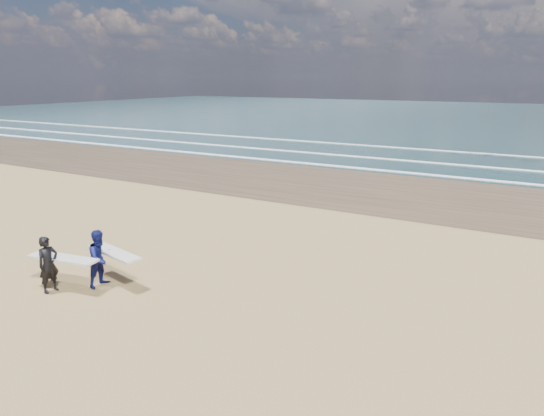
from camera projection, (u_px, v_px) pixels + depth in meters
The scene contains 2 objects.
surfer_near at pixel (51, 263), 14.00m from camera, with size 2.26×1.11×1.68m.
surfer_far at pixel (102, 258), 14.42m from camera, with size 2.26×1.26×1.73m.
Camera 1 is at (12.23, -8.49, 6.07)m, focal length 32.00 mm.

